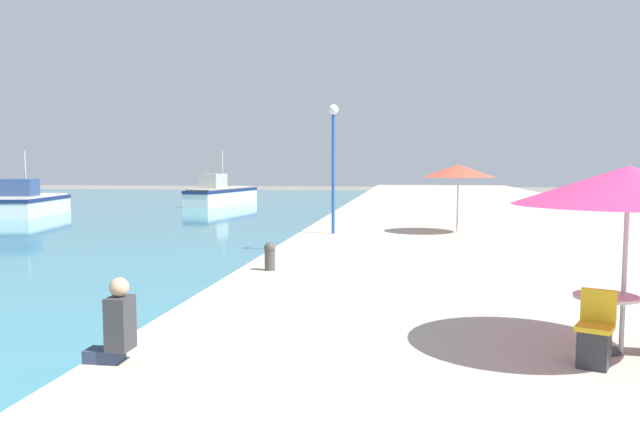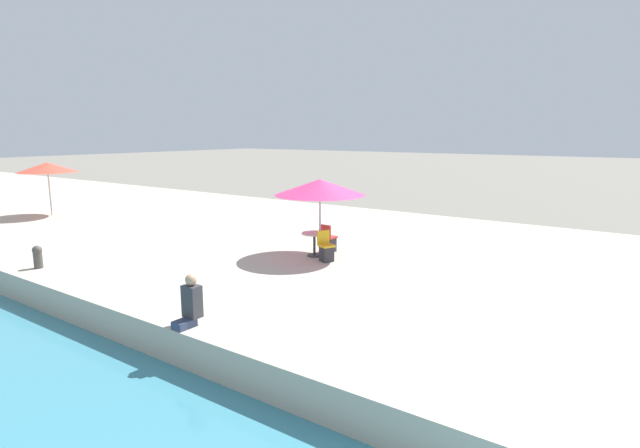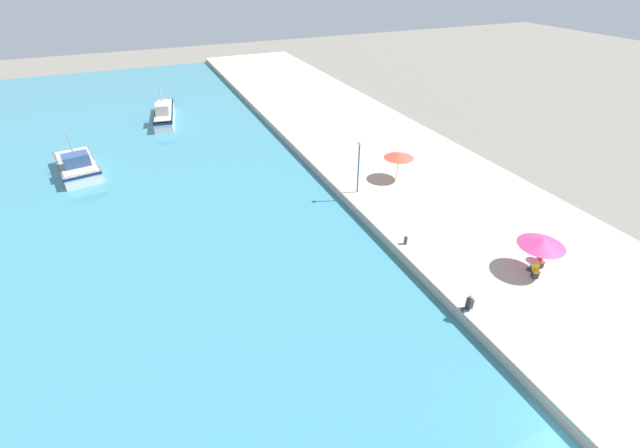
{
  "view_description": "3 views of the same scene",
  "coord_description": "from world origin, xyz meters",
  "px_view_note": "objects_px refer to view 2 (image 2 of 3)",
  "views": [
    {
      "loc": [
        3.9,
        0.22,
        3.16
      ],
      "look_at": [
        1.5,
        17.23,
        1.57
      ],
      "focal_mm": 35.0,
      "sensor_mm": 36.0,
      "label": 1
    },
    {
      "loc": [
        -5.84,
        -0.34,
        4.59
      ],
      "look_at": [
        6.62,
        8.44,
        1.77
      ],
      "focal_mm": 28.0,
      "sensor_mm": 36.0,
      "label": 2
    },
    {
      "loc": [
        -14.37,
        -5.72,
        17.85
      ],
      "look_at": [
        -4.0,
        18.0,
        1.37
      ],
      "focal_mm": 24.0,
      "sensor_mm": 36.0,
      "label": 3
    }
  ],
  "objects_px": {
    "cafe_umbrella_pink": "(320,187)",
    "person_at_quay": "(190,303)",
    "cafe_umbrella_white": "(47,167)",
    "cafe_table": "(314,239)",
    "cafe_chair_right": "(326,251)",
    "mooring_bollard": "(38,256)",
    "cafe_chair_left": "(329,242)"
  },
  "relations": [
    {
      "from": "cafe_umbrella_white",
      "to": "cafe_table",
      "type": "bearing_deg",
      "value": -87.01
    },
    {
      "from": "cafe_table",
      "to": "cafe_umbrella_white",
      "type": "bearing_deg",
      "value": 92.99
    },
    {
      "from": "cafe_umbrella_pink",
      "to": "mooring_bollard",
      "type": "height_order",
      "value": "cafe_umbrella_pink"
    },
    {
      "from": "cafe_umbrella_pink",
      "to": "cafe_chair_right",
      "type": "height_order",
      "value": "cafe_umbrella_pink"
    },
    {
      "from": "cafe_chair_left",
      "to": "person_at_quay",
      "type": "relative_size",
      "value": 0.87
    },
    {
      "from": "cafe_umbrella_white",
      "to": "cafe_chair_left",
      "type": "height_order",
      "value": "cafe_umbrella_white"
    },
    {
      "from": "cafe_chair_right",
      "to": "mooring_bollard",
      "type": "distance_m",
      "value": 8.24
    },
    {
      "from": "cafe_umbrella_white",
      "to": "cafe_table",
      "type": "distance_m",
      "value": 14.66
    },
    {
      "from": "cafe_table",
      "to": "person_at_quay",
      "type": "xyz_separation_m",
      "value": [
        -6.02,
        -1.3,
        -0.07
      ]
    },
    {
      "from": "cafe_umbrella_pink",
      "to": "person_at_quay",
      "type": "height_order",
      "value": "cafe_umbrella_pink"
    },
    {
      "from": "person_at_quay",
      "to": "mooring_bollard",
      "type": "height_order",
      "value": "person_at_quay"
    },
    {
      "from": "cafe_umbrella_pink",
      "to": "cafe_chair_left",
      "type": "bearing_deg",
      "value": 3.37
    },
    {
      "from": "cafe_chair_right",
      "to": "person_at_quay",
      "type": "xyz_separation_m",
      "value": [
        -5.72,
        -0.64,
        0.14
      ]
    },
    {
      "from": "cafe_umbrella_pink",
      "to": "person_at_quay",
      "type": "distance_m",
      "value": 6.54
    },
    {
      "from": "cafe_chair_left",
      "to": "mooring_bollard",
      "type": "bearing_deg",
      "value": -127.15
    },
    {
      "from": "cafe_umbrella_white",
      "to": "cafe_chair_right",
      "type": "height_order",
      "value": "cafe_umbrella_white"
    },
    {
      "from": "cafe_umbrella_white",
      "to": "cafe_chair_right",
      "type": "xyz_separation_m",
      "value": [
        0.45,
        -15.19,
        -1.9
      ]
    },
    {
      "from": "cafe_umbrella_pink",
      "to": "cafe_chair_left",
      "type": "relative_size",
      "value": 3.09
    },
    {
      "from": "cafe_table",
      "to": "cafe_chair_left",
      "type": "xyz_separation_m",
      "value": [
        0.72,
        -0.06,
        -0.21
      ]
    },
    {
      "from": "cafe_chair_left",
      "to": "cafe_umbrella_pink",
      "type": "bearing_deg",
      "value": -82.23
    },
    {
      "from": "cafe_umbrella_white",
      "to": "cafe_table",
      "type": "height_order",
      "value": "cafe_umbrella_white"
    },
    {
      "from": "cafe_chair_left",
      "to": "person_at_quay",
      "type": "bearing_deg",
      "value": -75.19
    },
    {
      "from": "cafe_table",
      "to": "mooring_bollard",
      "type": "relative_size",
      "value": 1.22
    },
    {
      "from": "cafe_chair_left",
      "to": "cafe_chair_right",
      "type": "height_order",
      "value": "same"
    },
    {
      "from": "cafe_chair_right",
      "to": "cafe_table",
      "type": "bearing_deg",
      "value": -90.0
    },
    {
      "from": "cafe_umbrella_white",
      "to": "person_at_quay",
      "type": "relative_size",
      "value": 2.46
    },
    {
      "from": "cafe_table",
      "to": "cafe_chair_right",
      "type": "xyz_separation_m",
      "value": [
        -0.31,
        -0.65,
        -0.21
      ]
    },
    {
      "from": "cafe_umbrella_pink",
      "to": "cafe_table",
      "type": "bearing_deg",
      "value": 154.25
    },
    {
      "from": "cafe_umbrella_white",
      "to": "cafe_chair_left",
      "type": "bearing_deg",
      "value": -84.21
    },
    {
      "from": "cafe_umbrella_pink",
      "to": "cafe_umbrella_white",
      "type": "distance_m",
      "value": 14.66
    },
    {
      "from": "cafe_chair_left",
      "to": "cafe_umbrella_white",
      "type": "bearing_deg",
      "value": -169.81
    },
    {
      "from": "cafe_chair_left",
      "to": "cafe_table",
      "type": "bearing_deg",
      "value": -90.0
    }
  ]
}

